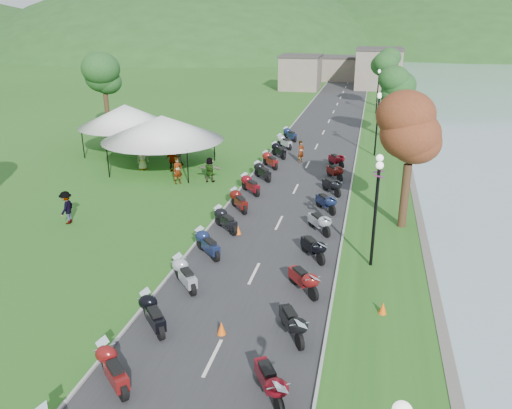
# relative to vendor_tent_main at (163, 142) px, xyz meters

# --- Properties ---
(road) EXTENTS (7.00, 120.00, 0.02)m
(road) POSITION_rel_vendor_tent_main_xyz_m (10.33, 9.41, -1.99)
(road) COLOR #2F2F32
(road) RESTS_ON ground
(hills_backdrop) EXTENTS (360.00, 120.00, 76.00)m
(hills_backdrop) POSITION_rel_vendor_tent_main_xyz_m (10.33, 169.41, -2.00)
(hills_backdrop) COLOR #285621
(hills_backdrop) RESTS_ON ground
(far_building) EXTENTS (18.00, 16.00, 5.00)m
(far_building) POSITION_rel_vendor_tent_main_xyz_m (8.33, 54.41, 0.50)
(far_building) COLOR gray
(far_building) RESTS_ON ground
(moto_row_left) EXTENTS (2.60, 48.36, 1.10)m
(moto_row_left) POSITION_rel_vendor_tent_main_xyz_m (7.70, -11.78, -1.45)
(moto_row_left) COLOR #331411
(moto_row_left) RESTS_ON ground
(moto_row_right) EXTENTS (2.60, 33.98, 1.10)m
(moto_row_right) POSITION_rel_vendor_tent_main_xyz_m (12.60, -12.46, -1.45)
(moto_row_right) COLOR #331411
(moto_row_right) RESTS_ON ground
(vendor_tent_main) EXTENTS (5.95, 5.95, 4.00)m
(vendor_tent_main) POSITION_rel_vendor_tent_main_xyz_m (0.00, 0.00, 0.00)
(vendor_tent_main) COLOR white
(vendor_tent_main) RESTS_ON ground
(vendor_tent_side) EXTENTS (5.18, 5.18, 4.00)m
(vendor_tent_side) POSITION_rel_vendor_tent_main_xyz_m (-4.94, 3.96, 0.00)
(vendor_tent_side) COLOR white
(vendor_tent_side) RESTS_ON ground
(tree_lakeside) EXTENTS (2.85, 2.85, 7.92)m
(tree_lakeside) POSITION_rel_vendor_tent_main_xyz_m (16.88, -7.56, 1.96)
(tree_lakeside) COLOR #275C24
(tree_lakeside) RESTS_ON ground
(pedestrian_a) EXTENTS (0.81, 0.82, 1.83)m
(pedestrian_a) POSITION_rel_vendor_tent_main_xyz_m (2.33, -3.23, -2.00)
(pedestrian_a) COLOR slate
(pedestrian_a) RESTS_ON ground
(pedestrian_b) EXTENTS (0.96, 0.76, 1.73)m
(pedestrian_b) POSITION_rel_vendor_tent_main_xyz_m (0.60, 1.17, -2.00)
(pedestrian_b) COLOR slate
(pedestrian_b) RESTS_ON ground
(pedestrian_c) EXTENTS (0.64, 1.24, 1.84)m
(pedestrian_c) POSITION_rel_vendor_tent_main_xyz_m (-0.97, -11.23, -2.00)
(pedestrian_c) COLOR slate
(pedestrian_c) RESTS_ON ground
(traffic_cone_near) EXTENTS (0.33, 0.33, 0.51)m
(traffic_cone_near) POSITION_rel_vendor_tent_main_xyz_m (10.23, -19.24, -1.74)
(traffic_cone_near) COLOR #F2590C
(traffic_cone_near) RESTS_ON ground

